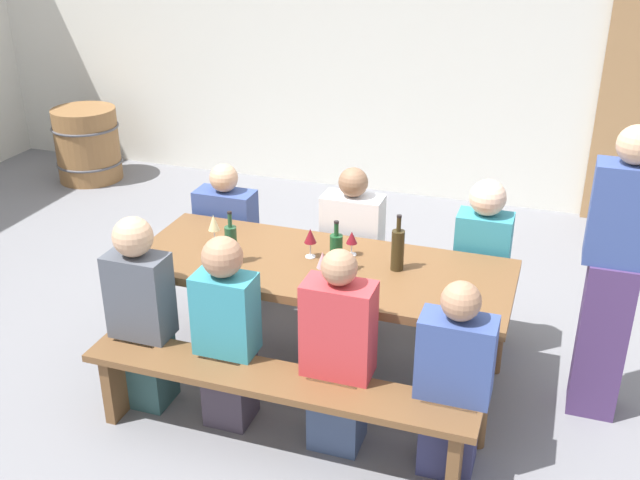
% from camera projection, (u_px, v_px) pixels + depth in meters
% --- Properties ---
extents(ground_plane, '(24.00, 24.00, 0.00)m').
position_uv_depth(ground_plane, '(320.00, 373.00, 4.62)').
color(ground_plane, slate).
extents(back_wall, '(14.00, 0.20, 3.20)m').
position_uv_depth(back_wall, '(436.00, 25.00, 6.72)').
color(back_wall, silver).
rests_on(back_wall, ground).
extents(tasting_table, '(2.19, 0.84, 0.75)m').
position_uv_depth(tasting_table, '(320.00, 275.00, 4.33)').
color(tasting_table, brown).
rests_on(tasting_table, ground).
extents(bench_near, '(2.09, 0.30, 0.45)m').
position_uv_depth(bench_near, '(275.00, 392.00, 3.85)').
color(bench_near, brown).
rests_on(bench_near, ground).
extents(bench_far, '(2.09, 0.30, 0.45)m').
position_uv_depth(bench_far, '(354.00, 270.00, 5.09)').
color(bench_far, brown).
rests_on(bench_far, ground).
extents(wine_bottle_0, '(0.07, 0.07, 0.32)m').
position_uv_depth(wine_bottle_0, '(231.00, 244.00, 4.27)').
color(wine_bottle_0, '#234C2D').
rests_on(wine_bottle_0, tasting_table).
extents(wine_bottle_1, '(0.07, 0.07, 0.31)m').
position_uv_depth(wine_bottle_1, '(336.00, 252.00, 4.17)').
color(wine_bottle_1, '#194723').
rests_on(wine_bottle_1, tasting_table).
extents(wine_bottle_2, '(0.07, 0.07, 0.33)m').
position_uv_depth(wine_bottle_2, '(398.00, 249.00, 4.19)').
color(wine_bottle_2, '#332814').
rests_on(wine_bottle_2, tasting_table).
extents(wine_glass_0, '(0.07, 0.07, 0.15)m').
position_uv_depth(wine_glass_0, '(352.00, 239.00, 4.36)').
color(wine_glass_0, silver).
rests_on(wine_glass_0, tasting_table).
extents(wine_glass_1, '(0.07, 0.07, 0.18)m').
position_uv_depth(wine_glass_1, '(310.00, 237.00, 4.33)').
color(wine_glass_1, silver).
rests_on(wine_glass_1, tasting_table).
extents(wine_glass_2, '(0.07, 0.07, 0.19)m').
position_uv_depth(wine_glass_2, '(214.00, 223.00, 4.50)').
color(wine_glass_2, silver).
rests_on(wine_glass_2, tasting_table).
extents(wine_glass_3, '(0.07, 0.07, 0.19)m').
position_uv_depth(wine_glass_3, '(322.00, 261.00, 4.04)').
color(wine_glass_3, silver).
rests_on(wine_glass_3, tasting_table).
extents(seated_guest_near_0, '(0.34, 0.24, 1.15)m').
position_uv_depth(seated_guest_near_0, '(142.00, 316.00, 4.14)').
color(seated_guest_near_0, '#2E5152').
rests_on(seated_guest_near_0, ground).
extents(seated_guest_near_1, '(0.32, 0.24, 1.11)m').
position_uv_depth(seated_guest_near_1, '(227.00, 335.00, 4.00)').
color(seated_guest_near_1, '#3F3644').
rests_on(seated_guest_near_1, ground).
extents(seated_guest_near_2, '(0.36, 0.24, 1.14)m').
position_uv_depth(seated_guest_near_2, '(338.00, 357.00, 3.82)').
color(seated_guest_near_2, '#3C4D70').
rests_on(seated_guest_near_2, ground).
extents(seated_guest_near_3, '(0.36, 0.24, 1.07)m').
position_uv_depth(seated_guest_near_3, '(453.00, 385.00, 3.66)').
color(seated_guest_near_3, navy).
rests_on(seated_guest_near_3, ground).
extents(seated_guest_far_0, '(0.40, 0.24, 1.07)m').
position_uv_depth(seated_guest_far_0, '(227.00, 243.00, 5.15)').
color(seated_guest_far_0, '#37384A').
rests_on(seated_guest_far_0, ground).
extents(seated_guest_far_1, '(0.39, 0.24, 1.14)m').
position_uv_depth(seated_guest_far_1, '(352.00, 256.00, 4.88)').
color(seated_guest_far_1, '#582834').
rests_on(seated_guest_far_1, ground).
extents(seated_guest_far_2, '(0.33, 0.24, 1.16)m').
position_uv_depth(seated_guest_far_2, '(480.00, 271.00, 4.62)').
color(seated_guest_far_2, navy).
rests_on(seated_guest_far_2, ground).
extents(standing_host, '(0.34, 0.24, 1.67)m').
position_uv_depth(standing_host, '(612.00, 281.00, 3.98)').
color(standing_host, '#4A3160').
rests_on(standing_host, ground).
extents(wine_barrel, '(0.67, 0.67, 0.73)m').
position_uv_depth(wine_barrel, '(87.00, 144.00, 7.59)').
color(wine_barrel, olive).
rests_on(wine_barrel, ground).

